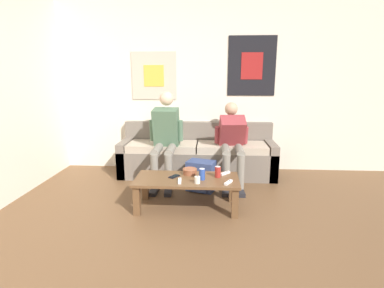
{
  "coord_description": "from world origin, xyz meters",
  "views": [
    {
      "loc": [
        0.34,
        -2.06,
        1.46
      ],
      "look_at": [
        0.13,
        1.49,
        0.64
      ],
      "focal_mm": 28.0,
      "sensor_mm": 36.0,
      "label": 1
    }
  ],
  "objects_px": {
    "coffee_table": "(187,183)",
    "pillar_candle": "(197,180)",
    "person_seated_adult": "(165,135)",
    "drink_can_red": "(218,172)",
    "ceramic_bowl": "(190,171)",
    "person_seated_teen": "(232,140)",
    "drink_can_blue": "(202,174)",
    "game_controller_near_left": "(228,182)",
    "cell_phone": "(174,176)",
    "backpack": "(201,176)",
    "game_controller_far_center": "(225,173)",
    "couch": "(197,156)",
    "game_controller_near_right": "(180,181)"
  },
  "relations": [
    {
      "from": "coffee_table",
      "to": "person_seated_adult",
      "type": "bearing_deg",
      "value": 113.36
    },
    {
      "from": "ceramic_bowl",
      "to": "cell_phone",
      "type": "relative_size",
      "value": 1.13
    },
    {
      "from": "pillar_candle",
      "to": "drink_can_blue",
      "type": "xyz_separation_m",
      "value": [
        0.05,
        0.12,
        0.02
      ]
    },
    {
      "from": "game_controller_near_right",
      "to": "coffee_table",
      "type": "bearing_deg",
      "value": 61.24
    },
    {
      "from": "person_seated_teen",
      "to": "drink_can_blue",
      "type": "xyz_separation_m",
      "value": [
        -0.38,
        -0.92,
        -0.19
      ]
    },
    {
      "from": "game_controller_near_right",
      "to": "drink_can_red",
      "type": "bearing_deg",
      "value": 24.01
    },
    {
      "from": "ceramic_bowl",
      "to": "drink_can_red",
      "type": "xyz_separation_m",
      "value": [
        0.32,
        -0.09,
        0.03
      ]
    },
    {
      "from": "coffee_table",
      "to": "pillar_candle",
      "type": "relative_size",
      "value": 13.21
    },
    {
      "from": "cell_phone",
      "to": "drink_can_blue",
      "type": "bearing_deg",
      "value": -12.33
    },
    {
      "from": "couch",
      "to": "game_controller_near_right",
      "type": "distance_m",
      "value": 1.33
    },
    {
      "from": "pillar_candle",
      "to": "cell_phone",
      "type": "distance_m",
      "value": 0.33
    },
    {
      "from": "pillar_candle",
      "to": "game_controller_near_left",
      "type": "bearing_deg",
      "value": 2.38
    },
    {
      "from": "drink_can_blue",
      "to": "person_seated_adult",
      "type": "bearing_deg",
      "value": 121.43
    },
    {
      "from": "couch",
      "to": "cell_phone",
      "type": "distance_m",
      "value": 1.18
    },
    {
      "from": "drink_can_blue",
      "to": "person_seated_teen",
      "type": "bearing_deg",
      "value": 67.56
    },
    {
      "from": "couch",
      "to": "drink_can_red",
      "type": "xyz_separation_m",
      "value": [
        0.28,
        -1.13,
        0.13
      ]
    },
    {
      "from": "couch",
      "to": "pillar_candle",
      "type": "bearing_deg",
      "value": -87.46
    },
    {
      "from": "game_controller_near_left",
      "to": "cell_phone",
      "type": "bearing_deg",
      "value": 163.51
    },
    {
      "from": "couch",
      "to": "cell_phone",
      "type": "relative_size",
      "value": 15.1
    },
    {
      "from": "coffee_table",
      "to": "pillar_candle",
      "type": "xyz_separation_m",
      "value": [
        0.12,
        -0.15,
        0.1
      ]
    },
    {
      "from": "person_seated_teen",
      "to": "pillar_candle",
      "type": "xyz_separation_m",
      "value": [
        -0.43,
        -1.04,
        -0.22
      ]
    },
    {
      "from": "cell_phone",
      "to": "person_seated_adult",
      "type": "bearing_deg",
      "value": 105.04
    },
    {
      "from": "game_controller_near_left",
      "to": "game_controller_far_center",
      "type": "relative_size",
      "value": 1.13
    },
    {
      "from": "backpack",
      "to": "cell_phone",
      "type": "xyz_separation_m",
      "value": [
        -0.28,
        -0.5,
        0.17
      ]
    },
    {
      "from": "coffee_table",
      "to": "game_controller_far_center",
      "type": "height_order",
      "value": "game_controller_far_center"
    },
    {
      "from": "person_seated_adult",
      "to": "backpack",
      "type": "relative_size",
      "value": 3.08
    },
    {
      "from": "person_seated_adult",
      "to": "ceramic_bowl",
      "type": "bearing_deg",
      "value": -60.77
    },
    {
      "from": "ceramic_bowl",
      "to": "game_controller_near_left",
      "type": "height_order",
      "value": "ceramic_bowl"
    },
    {
      "from": "backpack",
      "to": "ceramic_bowl",
      "type": "relative_size",
      "value": 2.39
    },
    {
      "from": "backpack",
      "to": "game_controller_near_right",
      "type": "height_order",
      "value": "backpack"
    },
    {
      "from": "pillar_candle",
      "to": "game_controller_near_right",
      "type": "bearing_deg",
      "value": 171.05
    },
    {
      "from": "pillar_candle",
      "to": "ceramic_bowl",
      "type": "bearing_deg",
      "value": 108.32
    },
    {
      "from": "pillar_candle",
      "to": "drink_can_red",
      "type": "relative_size",
      "value": 0.7
    },
    {
      "from": "couch",
      "to": "drink_can_red",
      "type": "relative_size",
      "value": 18.29
    },
    {
      "from": "ceramic_bowl",
      "to": "game_controller_near_left",
      "type": "distance_m",
      "value": 0.52
    },
    {
      "from": "ceramic_bowl",
      "to": "game_controller_far_center",
      "type": "relative_size",
      "value": 1.33
    },
    {
      "from": "person_seated_teen",
      "to": "drink_can_blue",
      "type": "relative_size",
      "value": 8.75
    },
    {
      "from": "game_controller_far_center",
      "to": "cell_phone",
      "type": "xyz_separation_m",
      "value": [
        -0.57,
        -0.13,
        -0.01
      ]
    },
    {
      "from": "couch",
      "to": "game_controller_far_center",
      "type": "bearing_deg",
      "value": -70.4
    },
    {
      "from": "person_seated_teen",
      "to": "ceramic_bowl",
      "type": "xyz_separation_m",
      "value": [
        -0.53,
        -0.74,
        -0.22
      ]
    },
    {
      "from": "couch",
      "to": "coffee_table",
      "type": "relative_size",
      "value": 1.98
    },
    {
      "from": "coffee_table",
      "to": "person_seated_adult",
      "type": "xyz_separation_m",
      "value": [
        -0.36,
        0.83,
        0.38
      ]
    },
    {
      "from": "person_seated_teen",
      "to": "game_controller_near_right",
      "type": "bearing_deg",
      "value": -121.31
    },
    {
      "from": "couch",
      "to": "person_seated_teen",
      "type": "xyz_separation_m",
      "value": [
        0.49,
        -0.3,
        0.33
      ]
    },
    {
      "from": "coffee_table",
      "to": "pillar_candle",
      "type": "height_order",
      "value": "pillar_candle"
    },
    {
      "from": "coffee_table",
      "to": "game_controller_near_right",
      "type": "bearing_deg",
      "value": -118.76
    },
    {
      "from": "couch",
      "to": "game_controller_near_left",
      "type": "relative_size",
      "value": 15.87
    },
    {
      "from": "backpack",
      "to": "drink_can_red",
      "type": "distance_m",
      "value": 0.57
    },
    {
      "from": "drink_can_blue",
      "to": "ceramic_bowl",
      "type": "bearing_deg",
      "value": 128.86
    },
    {
      "from": "game_controller_near_left",
      "to": "game_controller_far_center",
      "type": "height_order",
      "value": "same"
    }
  ]
}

